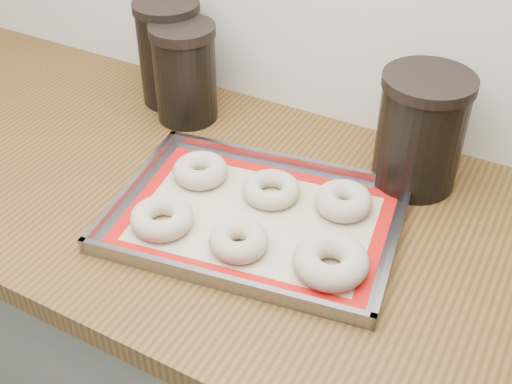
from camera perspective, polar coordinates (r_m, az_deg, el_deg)
The scene contains 13 objects.
cabinet at distance 1.43m, azimuth -0.83°, elevation -15.74°, with size 3.00×0.65×0.86m, color slate.
countertop at distance 1.10m, azimuth -1.03°, elevation -1.74°, with size 3.06×0.68×0.04m, color brown.
baking_tray at distance 1.05m, azimuth -0.00°, elevation -2.29°, with size 0.51×0.40×0.03m.
baking_mat at distance 1.05m, azimuth 0.00°, elevation -2.37°, with size 0.46×0.35×0.00m.
bagel_front_left at distance 1.04m, azimuth -8.36°, elevation -2.30°, with size 0.10×0.10×0.03m, color #BBA991.
bagel_front_mid at distance 0.99m, azimuth -1.54°, elevation -4.33°, with size 0.09×0.09×0.03m, color #BBA991.
bagel_front_right at distance 0.95m, azimuth 6.67°, elevation -6.13°, with size 0.11×0.11×0.04m, color #BBA991.
bagel_back_left at distance 1.13m, azimuth -4.97°, elevation 1.93°, with size 0.10×0.10×0.04m, color #BBA991.
bagel_back_mid at distance 1.09m, azimuth 1.37°, elevation 0.23°, with size 0.10×0.10×0.03m, color #BBA991.
bagel_back_right at distance 1.07m, azimuth 7.77°, elevation -0.78°, with size 0.10×0.10×0.04m, color #BBA991.
canister_left at distance 1.35m, azimuth -7.66°, elevation 12.19°, with size 0.13×0.13×0.21m.
canister_mid at distance 1.28m, azimuth -6.33°, elevation 10.50°, with size 0.13×0.13×0.20m.
canister_right at distance 1.12m, azimuth 14.42°, elevation 5.28°, with size 0.15×0.15×0.21m.
Camera 1 is at (0.43, 0.94, 1.58)m, focal length 45.00 mm.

